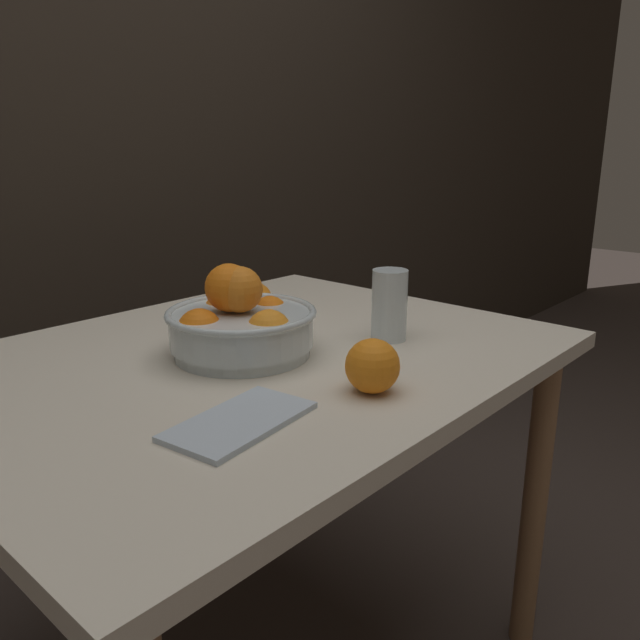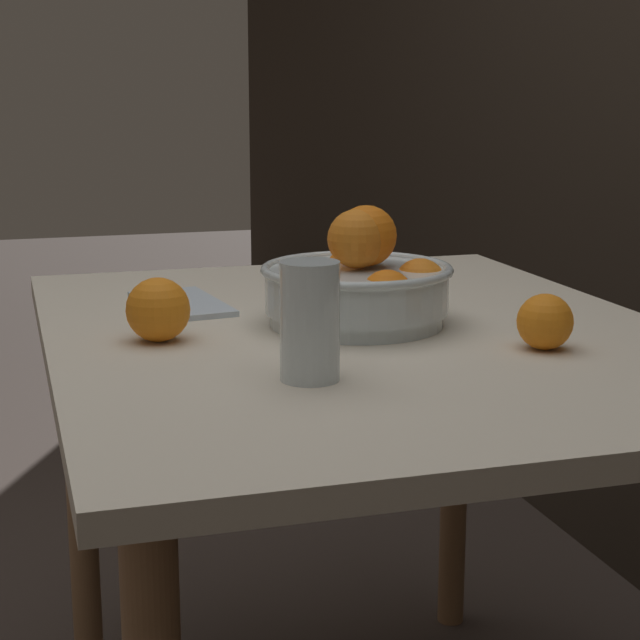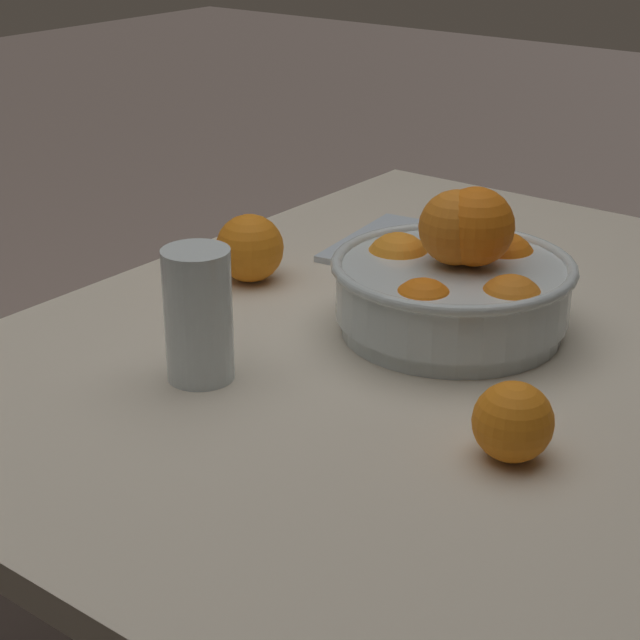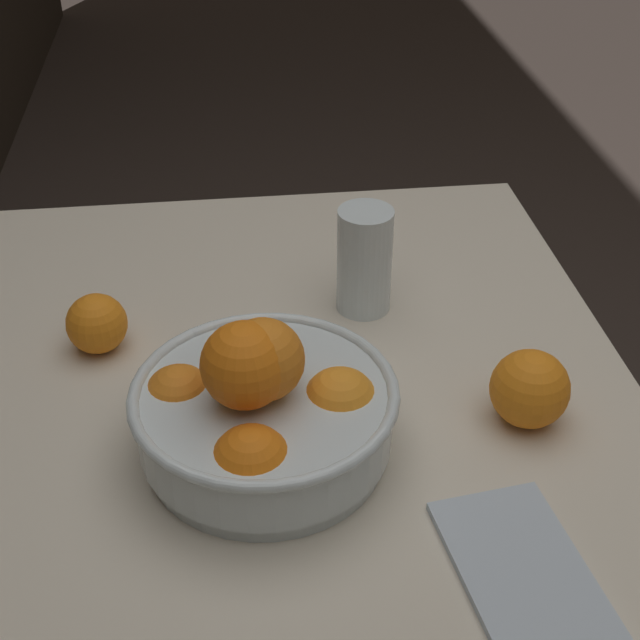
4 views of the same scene
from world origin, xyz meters
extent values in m
cube|color=beige|center=(0.00, 0.00, 0.69)|extent=(1.04, 0.81, 0.03)
cylinder|color=#936B47|center=(-0.46, -0.35, 0.34)|extent=(0.05, 0.05, 0.68)
cylinder|color=#936B47|center=(-0.46, 0.35, 0.34)|extent=(0.05, 0.05, 0.68)
cylinder|color=silver|center=(-0.02, 0.00, 0.72)|extent=(0.23, 0.23, 0.02)
cylinder|color=silver|center=(-0.02, 0.00, 0.76)|extent=(0.24, 0.24, 0.06)
torus|color=silver|center=(-0.02, 0.00, 0.78)|extent=(0.25, 0.25, 0.01)
sphere|color=orange|center=(0.05, 0.01, 0.76)|extent=(0.07, 0.07, 0.07)
sphere|color=orange|center=(0.00, 0.08, 0.76)|extent=(0.07, 0.07, 0.07)
sphere|color=orange|center=(-0.10, 0.02, 0.77)|extent=(0.07, 0.07, 0.07)
sphere|color=orange|center=(-0.03, -0.07, 0.77)|extent=(0.07, 0.07, 0.07)
sphere|color=orange|center=(-0.03, 0.02, 0.83)|extent=(0.08, 0.08, 0.08)
sphere|color=orange|center=(-0.03, 0.00, 0.83)|extent=(0.08, 0.08, 0.08)
cylinder|color=#F4A314|center=(0.22, -0.13, 0.76)|extent=(0.06, 0.06, 0.11)
cylinder|color=silver|center=(0.22, -0.13, 0.78)|extent=(0.07, 0.07, 0.13)
sphere|color=orange|center=(-0.01, -0.27, 0.75)|extent=(0.08, 0.08, 0.08)
sphere|color=orange|center=(0.17, 0.18, 0.74)|extent=(0.07, 0.07, 0.07)
cube|color=silver|center=(-0.21, -0.20, 0.71)|extent=(0.21, 0.13, 0.01)
camera|label=1|loc=(-0.69, -0.78, 1.06)|focal=35.00mm
camera|label=2|loc=(1.29, -0.44, 1.03)|focal=60.00mm
camera|label=3|loc=(0.88, 0.52, 1.17)|focal=60.00mm
camera|label=4|loc=(-0.67, 0.02, 1.32)|focal=50.00mm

